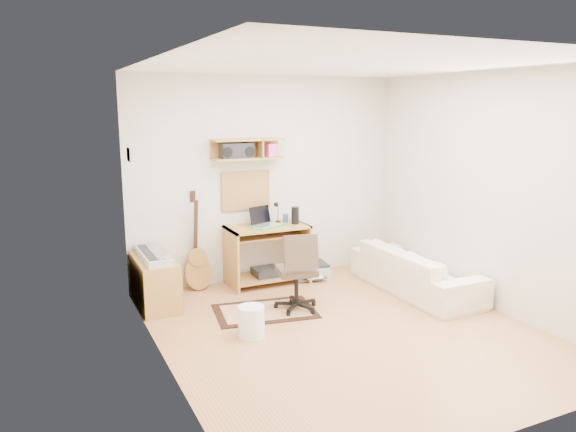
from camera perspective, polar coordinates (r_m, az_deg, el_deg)
name	(u,v)px	position (r m, az deg, el deg)	size (l,w,h in m)	color
floor	(346,331)	(5.68, 6.04, -11.79)	(3.60, 4.00, 0.01)	#B97F4D
ceiling	(352,63)	(5.23, 6.66, 15.48)	(3.60, 4.00, 0.01)	white
back_wall	(267,179)	(7.07, -2.22, 3.88)	(3.60, 0.01, 2.60)	beige
left_wall	(161,220)	(4.63, -13.05, -0.44)	(0.01, 4.00, 2.60)	beige
right_wall	(489,191)	(6.43, 20.19, 2.42)	(0.01, 4.00, 2.60)	beige
wall_shelf	(248,149)	(6.79, -4.16, 6.95)	(0.90, 0.25, 0.26)	#B3833F
cork_board	(246,191)	(6.95, -4.41, 2.65)	(0.64, 0.03, 0.49)	tan
wall_photo	(129,155)	(6.04, -16.18, 6.15)	(0.02, 0.20, 0.15)	#4C8CBF
desk	(267,255)	(6.95, -2.17, -4.03)	(1.00, 0.55, 0.75)	#B3833F
laptop	(266,217)	(6.81, -2.32, -0.06)	(0.32, 0.32, 0.24)	silver
speaker	(295,215)	(6.95, 0.75, 0.07)	(0.10, 0.10, 0.22)	black
desk_lamp	(278,212)	(7.05, -1.05, 0.43)	(0.09, 0.09, 0.27)	black
pencil_cup	(286,218)	(7.06, -0.25, -0.21)	(0.07, 0.07, 0.10)	#2D4D88
boombox	(236,151)	(6.74, -5.39, 6.72)	(0.39, 0.18, 0.20)	black
rug	(265,311)	(6.13, -2.41, -9.83)	(1.08, 0.72, 0.01)	beige
task_chair	(296,271)	(6.04, 0.89, -5.69)	(0.46, 0.46, 0.90)	#3D3124
cabinet	(155,282)	(6.41, -13.69, -6.65)	(0.40, 0.90, 0.55)	#B3833F
music_keyboard	(153,255)	(6.32, -13.82, -3.96)	(0.26, 0.84, 0.07)	#B2B5BA
guitar	(197,241)	(6.74, -9.43, -2.60)	(0.33, 0.20, 1.22)	#A47332
waste_basket	(251,321)	(5.47, -3.82, -10.88)	(0.26, 0.26, 0.31)	white
printer	(309,271)	(7.28, 2.23, -5.70)	(0.47, 0.37, 0.18)	#A5A8AA
sofa	(416,263)	(6.83, 13.14, -4.78)	(1.83, 0.53, 0.71)	beige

